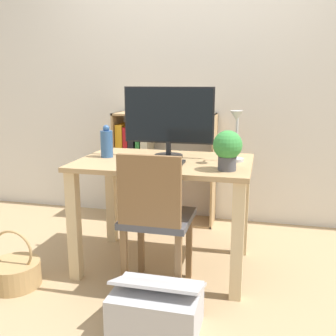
{
  "coord_description": "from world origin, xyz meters",
  "views": [
    {
      "loc": [
        0.62,
        -2.45,
        1.27
      ],
      "look_at": [
        0.0,
        0.1,
        0.67
      ],
      "focal_mm": 42.0,
      "sensor_mm": 36.0,
      "label": 1
    }
  ],
  "objects_px": {
    "potted_plant": "(228,148)",
    "desk_lamp": "(236,131)",
    "bookshelf": "(146,171)",
    "keyboard": "(159,162)",
    "basket": "(15,272)",
    "vase": "(107,143)",
    "storage_box": "(156,308)",
    "monitor": "(169,118)",
    "chair": "(155,216)"
  },
  "relations": [
    {
      "from": "keyboard",
      "to": "desk_lamp",
      "type": "height_order",
      "value": "desk_lamp"
    },
    {
      "from": "vase",
      "to": "storage_box",
      "type": "height_order",
      "value": "vase"
    },
    {
      "from": "monitor",
      "to": "desk_lamp",
      "type": "height_order",
      "value": "monitor"
    },
    {
      "from": "vase",
      "to": "basket",
      "type": "distance_m",
      "value": 1.01
    },
    {
      "from": "vase",
      "to": "desk_lamp",
      "type": "distance_m",
      "value": 0.87
    },
    {
      "from": "chair",
      "to": "storage_box",
      "type": "height_order",
      "value": "chair"
    },
    {
      "from": "vase",
      "to": "basket",
      "type": "xyz_separation_m",
      "value": [
        -0.44,
        -0.5,
        -0.76
      ]
    },
    {
      "from": "desk_lamp",
      "to": "storage_box",
      "type": "xyz_separation_m",
      "value": [
        -0.32,
        -0.73,
        -0.83
      ]
    },
    {
      "from": "potted_plant",
      "to": "bookshelf",
      "type": "relative_size",
      "value": 0.24
    },
    {
      "from": "potted_plant",
      "to": "chair",
      "type": "bearing_deg",
      "value": -158.41
    },
    {
      "from": "keyboard",
      "to": "monitor",
      "type": "bearing_deg",
      "value": 86.03
    },
    {
      "from": "keyboard",
      "to": "bookshelf",
      "type": "xyz_separation_m",
      "value": [
        -0.39,
        0.97,
        -0.31
      ]
    },
    {
      "from": "bookshelf",
      "to": "basket",
      "type": "xyz_separation_m",
      "value": [
        -0.45,
        -1.37,
        -0.36
      ]
    },
    {
      "from": "monitor",
      "to": "storage_box",
      "type": "height_order",
      "value": "monitor"
    },
    {
      "from": "storage_box",
      "to": "basket",
      "type": "bearing_deg",
      "value": 167.66
    },
    {
      "from": "keyboard",
      "to": "vase",
      "type": "xyz_separation_m",
      "value": [
        -0.39,
        0.11,
        0.09
      ]
    },
    {
      "from": "vase",
      "to": "potted_plant",
      "type": "relative_size",
      "value": 0.94
    },
    {
      "from": "potted_plant",
      "to": "desk_lamp",
      "type": "bearing_deg",
      "value": 81.75
    },
    {
      "from": "keyboard",
      "to": "potted_plant",
      "type": "height_order",
      "value": "potted_plant"
    },
    {
      "from": "basket",
      "to": "storage_box",
      "type": "height_order",
      "value": "basket"
    },
    {
      "from": "desk_lamp",
      "to": "bookshelf",
      "type": "relative_size",
      "value": 0.34
    },
    {
      "from": "potted_plant",
      "to": "keyboard",
      "type": "bearing_deg",
      "value": 167.1
    },
    {
      "from": "keyboard",
      "to": "desk_lamp",
      "type": "bearing_deg",
      "value": 14.07
    },
    {
      "from": "monitor",
      "to": "desk_lamp",
      "type": "relative_size",
      "value": 1.85
    },
    {
      "from": "storage_box",
      "to": "bookshelf",
      "type": "bearing_deg",
      "value": 108.71
    },
    {
      "from": "keyboard",
      "to": "vase",
      "type": "distance_m",
      "value": 0.42
    },
    {
      "from": "desk_lamp",
      "to": "basket",
      "type": "bearing_deg",
      "value": -158.47
    },
    {
      "from": "monitor",
      "to": "vase",
      "type": "xyz_separation_m",
      "value": [
        -0.41,
        -0.1,
        -0.17
      ]
    },
    {
      "from": "desk_lamp",
      "to": "potted_plant",
      "type": "xyz_separation_m",
      "value": [
        -0.03,
        -0.22,
        -0.07
      ]
    },
    {
      "from": "vase",
      "to": "storage_box",
      "type": "xyz_separation_m",
      "value": [
        0.54,
        -0.72,
        -0.73
      ]
    },
    {
      "from": "chair",
      "to": "storage_box",
      "type": "bearing_deg",
      "value": -64.61
    },
    {
      "from": "monitor",
      "to": "keyboard",
      "type": "height_order",
      "value": "monitor"
    },
    {
      "from": "bookshelf",
      "to": "chair",
      "type": "bearing_deg",
      "value": -70.57
    },
    {
      "from": "keyboard",
      "to": "basket",
      "type": "height_order",
      "value": "keyboard"
    },
    {
      "from": "keyboard",
      "to": "bookshelf",
      "type": "height_order",
      "value": "bookshelf"
    },
    {
      "from": "bookshelf",
      "to": "storage_box",
      "type": "xyz_separation_m",
      "value": [
        0.54,
        -1.58,
        -0.33
      ]
    },
    {
      "from": "potted_plant",
      "to": "chair",
      "type": "relative_size",
      "value": 0.27
    },
    {
      "from": "keyboard",
      "to": "bookshelf",
      "type": "bearing_deg",
      "value": 111.64
    },
    {
      "from": "basket",
      "to": "desk_lamp",
      "type": "bearing_deg",
      "value": 21.53
    },
    {
      "from": "desk_lamp",
      "to": "potted_plant",
      "type": "height_order",
      "value": "desk_lamp"
    },
    {
      "from": "keyboard",
      "to": "vase",
      "type": "relative_size",
      "value": 1.47
    },
    {
      "from": "monitor",
      "to": "bookshelf",
      "type": "bearing_deg",
      "value": 117.82
    },
    {
      "from": "chair",
      "to": "potted_plant",
      "type": "bearing_deg",
      "value": 30.83
    },
    {
      "from": "bookshelf",
      "to": "monitor",
      "type": "bearing_deg",
      "value": -62.18
    },
    {
      "from": "vase",
      "to": "desk_lamp",
      "type": "relative_size",
      "value": 0.66
    },
    {
      "from": "vase",
      "to": "storage_box",
      "type": "distance_m",
      "value": 1.16
    },
    {
      "from": "bookshelf",
      "to": "storage_box",
      "type": "relative_size",
      "value": 2.15
    },
    {
      "from": "chair",
      "to": "basket",
      "type": "bearing_deg",
      "value": -161.75
    },
    {
      "from": "basket",
      "to": "bookshelf",
      "type": "bearing_deg",
      "value": 72.0
    },
    {
      "from": "desk_lamp",
      "to": "monitor",
      "type": "bearing_deg",
      "value": 168.28
    }
  ]
}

